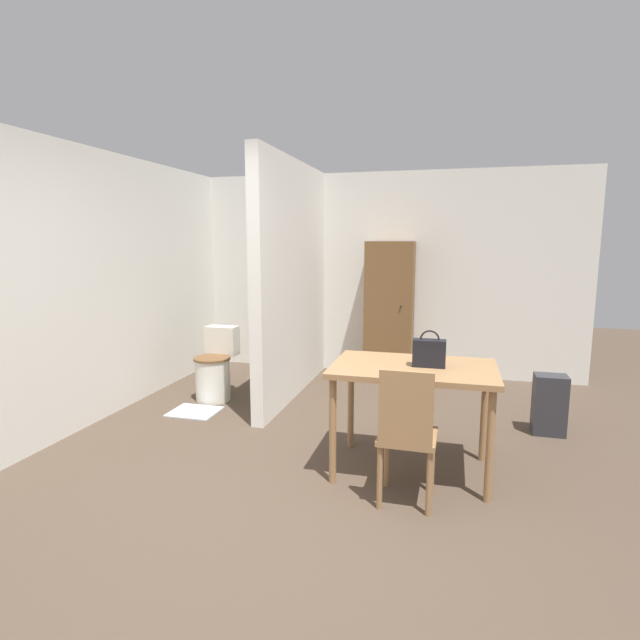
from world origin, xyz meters
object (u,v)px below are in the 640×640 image
toilet (215,369)px  handbag (429,353)px  wooden_cabinet (389,311)px  space_heater (549,405)px  wooden_chair (407,432)px  dining_table (413,378)px

toilet → handbag: (2.27, -1.19, 0.57)m
wooden_cabinet → toilet: bearing=-142.1°
handbag → space_heater: handbag is taller
handbag → space_heater: 1.56m
handbag → wooden_chair: bearing=-101.4°
dining_table → space_heater: (1.10, 1.03, -0.44)m
toilet → space_heater: toilet is taller
toilet → space_heater: (3.26, -0.17, -0.06)m
dining_table → wooden_cabinet: 2.55m
dining_table → toilet: 2.50m
dining_table → wooden_chair: 0.54m
wooden_chair → handbag: size_ratio=3.47×
wooden_cabinet → wooden_chair: bearing=-80.9°
wooden_chair → toilet: size_ratio=1.21×
toilet → handbag: handbag is taller
dining_table → toilet: dining_table is taller
wooden_chair → dining_table: bearing=91.4°
dining_table → toilet: size_ratio=1.53×
wooden_chair → wooden_cabinet: bearing=100.2°
wooden_cabinet → space_heater: (1.58, -1.48, -0.57)m
dining_table → wooden_cabinet: (-0.48, 2.51, 0.13)m
handbag → toilet: bearing=152.3°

